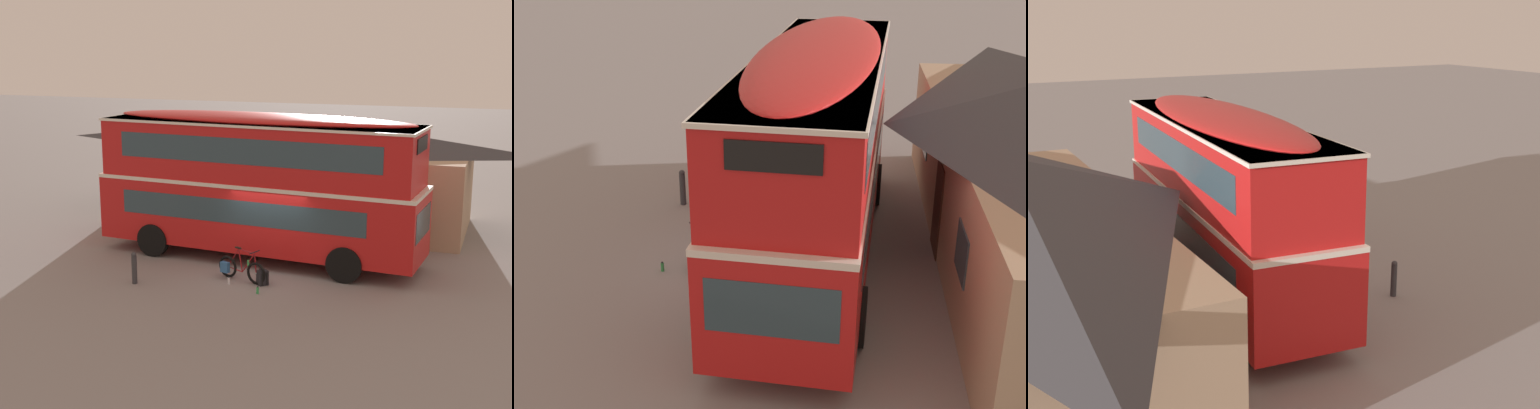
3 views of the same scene
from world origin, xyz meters
The scene contains 8 objects.
ground_plane centered at (0.00, 0.00, 0.00)m, with size 120.00×120.00×0.00m, color gray.
double_decker_bus centered at (-0.75, 1.19, 2.65)m, with size 10.88×3.42×4.79m.
touring_bicycle centered at (-0.55, -1.14, 0.37)m, with size 1.70×0.71×1.03m.
backpack_on_ground centered at (0.22, -1.29, 0.26)m, with size 0.39×0.39×0.49m.
water_bottle_clear_plastic centered at (-0.74, -1.55, 0.10)m, with size 0.07×0.07×0.23m.
water_bottle_green_metal centered at (0.34, -2.06, 0.10)m, with size 0.07×0.07×0.22m.
pub_building centered at (-1.24, 6.49, 2.14)m, with size 14.04×5.73×4.19m.
kerb_bollard centered at (-3.39, -2.43, 0.50)m, with size 0.16×0.16×0.97m.
Camera 1 is at (6.66, -20.28, 7.01)m, focal length 50.29 mm.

